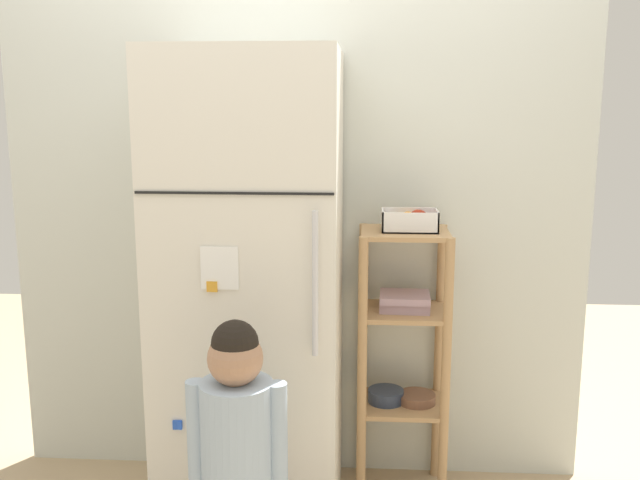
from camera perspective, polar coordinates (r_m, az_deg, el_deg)
kitchen_wall_back at (r=2.92m, az=-1.91°, el=2.29°), size 2.37×0.03×2.25m
refrigerator at (r=2.65m, az=-5.46°, el=-4.18°), size 0.65×0.66×1.75m
child_standing at (r=2.24m, az=-6.62°, el=-15.53°), size 0.30×0.22×0.94m
pantry_shelf_unit at (r=2.85m, az=6.60°, el=-8.23°), size 0.35×0.31×1.08m
fruit_bin at (r=2.73m, az=7.45°, el=1.50°), size 0.21×0.14×0.08m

